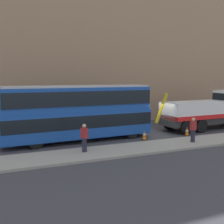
{
  "coord_description": "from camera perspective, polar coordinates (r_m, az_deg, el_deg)",
  "views": [
    {
      "loc": [
        -12.17,
        -19.69,
        4.64
      ],
      "look_at": [
        -3.84,
        -0.2,
        2.0
      ],
      "focal_mm": 44.56,
      "sensor_mm": 36.0,
      "label": 1
    }
  ],
  "objects": [
    {
      "name": "ground_plane",
      "position": [
        23.61,
        8.43,
        -4.31
      ],
      "size": [
        120.0,
        120.0,
        0.0
      ],
      "primitive_type": "plane",
      "color": "#38383D"
    },
    {
      "name": "near_kerb",
      "position": [
        20.22,
        14.7,
        -6.18
      ],
      "size": [
        60.0,
        2.8,
        0.15
      ],
      "primitive_type": "cube",
      "color": "gray",
      "rests_on": "ground_plane"
    },
    {
      "name": "building_facade",
      "position": [
        29.37,
        1.55,
        13.8
      ],
      "size": [
        60.0,
        1.5,
        16.0
      ],
      "color": "#9E7A5B",
      "rests_on": "ground_plane"
    },
    {
      "name": "recovery_tow_truck",
      "position": [
        26.8,
        19.69,
        0.52
      ],
      "size": [
        10.19,
        3.0,
        3.67
      ],
      "rotation": [
        0.0,
        0.0,
        0.04
      ],
      "color": "#2D2D2D",
      "rests_on": "ground_plane"
    },
    {
      "name": "double_decker_bus",
      "position": [
        20.43,
        -6.89,
        0.28
      ],
      "size": [
        11.12,
        3.0,
        4.06
      ],
      "rotation": [
        0.0,
        0.0,
        0.04
      ],
      "color": "#19479E",
      "rests_on": "ground_plane"
    },
    {
      "name": "pedestrian_onlooker",
      "position": [
        16.95,
        -5.69,
        -5.39
      ],
      "size": [
        0.41,
        0.47,
        1.71
      ],
      "rotation": [
        0.0,
        0.0,
        0.47
      ],
      "color": "#232333",
      "rests_on": "near_kerb"
    },
    {
      "name": "pedestrian_bystander",
      "position": [
        20.2,
        16.29,
        -3.61
      ],
      "size": [
        0.43,
        0.33,
        1.71
      ],
      "rotation": [
        0.0,
        0.0,
        1.69
      ],
      "color": "#232333",
      "rests_on": "near_kerb"
    },
    {
      "name": "traffic_cone_near_bus",
      "position": [
        20.97,
        6.65,
        -4.78
      ],
      "size": [
        0.36,
        0.36,
        0.72
      ],
      "color": "orange",
      "rests_on": "ground_plane"
    },
    {
      "name": "traffic_cone_midway",
      "position": [
        23.14,
        15.13,
        -3.86
      ],
      "size": [
        0.36,
        0.36,
        0.72
      ],
      "color": "orange",
      "rests_on": "ground_plane"
    }
  ]
}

